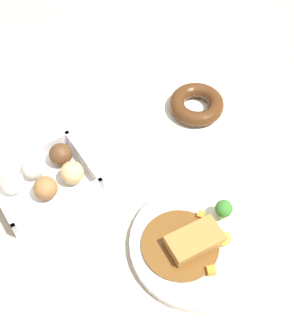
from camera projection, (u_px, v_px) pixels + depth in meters
The scene contains 4 objects.
ground_plane at pixel (162, 214), 0.87m from camera, with size 1.60×1.60×0.00m, color #B2A893.
curry_plate at pixel (197, 243), 0.82m from camera, with size 0.25×0.25×0.06m.
donut_box at pixel (45, 178), 0.89m from camera, with size 0.19×0.15×0.06m.
chocolate_ring_donut at pixel (197, 105), 1.01m from camera, with size 0.15×0.15×0.04m.
Camera 1 is at (0.26, 0.34, 0.76)m, focal length 48.82 mm.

